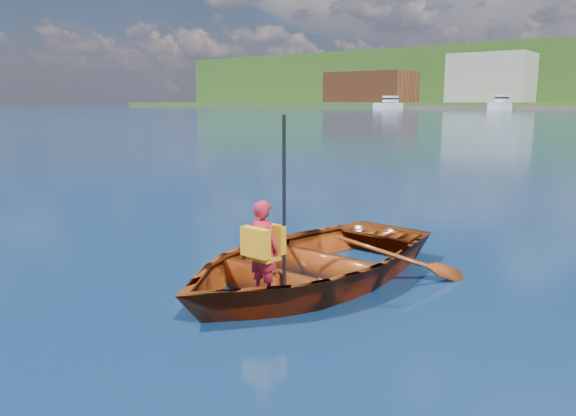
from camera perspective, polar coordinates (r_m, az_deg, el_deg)
ground at (r=7.51m, az=0.84°, el=-5.51°), size 600.00×600.00×0.00m
rowboat at (r=6.65m, az=1.98°, el=-5.40°), size 3.06×4.10×0.81m
child_paddler at (r=5.80m, az=-2.46°, el=-3.96°), size 0.39×0.35×1.88m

